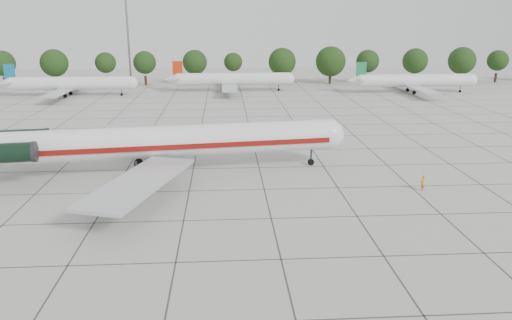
# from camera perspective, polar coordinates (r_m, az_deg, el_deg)

# --- Properties ---
(ground) EXTENTS (260.00, 260.00, 0.00)m
(ground) POSITION_cam_1_polar(r_m,az_deg,el_deg) (53.51, 0.95, -3.38)
(ground) COLOR #AFAFA8
(ground) RESTS_ON ground
(apron_joints) EXTENTS (170.00, 170.00, 0.02)m
(apron_joints) POSITION_cam_1_polar(r_m,az_deg,el_deg) (67.80, -0.07, 0.87)
(apron_joints) COLOR #383838
(apron_joints) RESTS_ON ground
(main_airliner) EXTENTS (47.07, 36.82, 11.07)m
(main_airliner) POSITION_cam_1_polar(r_m,az_deg,el_deg) (58.87, -12.89, 2.00)
(main_airliner) COLOR silver
(main_airliner) RESTS_ON ground
(ground_crew) EXTENTS (0.74, 0.71, 1.70)m
(ground_crew) POSITION_cam_1_polar(r_m,az_deg,el_deg) (55.81, 18.50, -2.49)
(ground_crew) COLOR #BC840B
(ground_crew) RESTS_ON ground
(bg_airliner_b) EXTENTS (28.24, 27.20, 7.40)m
(bg_airliner_b) POSITION_cam_1_polar(r_m,az_deg,el_deg) (123.20, -20.45, 8.18)
(bg_airliner_b) COLOR silver
(bg_airliner_b) RESTS_ON ground
(bg_airliner_c) EXTENTS (28.24, 27.20, 7.40)m
(bg_airliner_c) POSITION_cam_1_polar(r_m,az_deg,el_deg) (123.60, -2.71, 9.19)
(bg_airliner_c) COLOR silver
(bg_airliner_c) RESTS_ON ground
(bg_airliner_d) EXTENTS (28.24, 27.20, 7.40)m
(bg_airliner_d) POSITION_cam_1_polar(r_m,az_deg,el_deg) (126.73, 17.71, 8.63)
(bg_airliner_d) COLOR silver
(bg_airliner_d) RESTS_ON ground
(tree_line) EXTENTS (249.86, 8.44, 10.22)m
(tree_line) POSITION_cam_1_polar(r_m,az_deg,el_deg) (135.99, -7.01, 11.03)
(tree_line) COLOR #332114
(tree_line) RESTS_ON ground
(floodlight_mast) EXTENTS (1.60, 1.60, 25.45)m
(floodlight_mast) POSITION_cam_1_polar(r_m,az_deg,el_deg) (144.63, -14.46, 14.25)
(floodlight_mast) COLOR slate
(floodlight_mast) RESTS_ON ground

